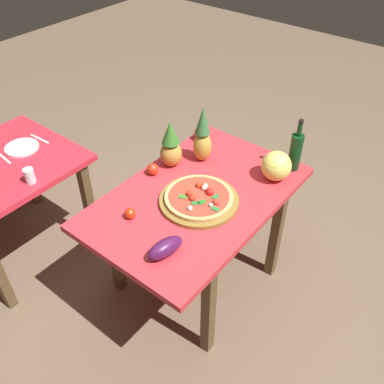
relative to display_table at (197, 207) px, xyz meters
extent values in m
plane|color=brown|center=(0.00, 0.00, -0.66)|extent=(10.00, 10.00, 0.00)
cube|color=brown|center=(-0.37, -0.37, -0.30)|extent=(0.06, 0.06, 0.71)
cube|color=brown|center=(0.37, -0.37, -0.30)|extent=(0.06, 0.06, 0.71)
cube|color=brown|center=(-0.37, 0.37, -0.30)|extent=(0.06, 0.06, 0.71)
cube|color=brown|center=(0.37, 0.37, -0.30)|extent=(0.06, 0.06, 0.71)
cube|color=red|center=(0.00, 0.00, 0.07)|extent=(1.31, 0.83, 0.04)
cube|color=brown|center=(-0.19, 0.81, -0.30)|extent=(0.06, 0.06, 0.71)
cube|color=brown|center=(-0.19, 1.54, -0.30)|extent=(0.06, 0.06, 0.71)
cube|color=olive|center=(-0.24, 1.79, -0.46)|extent=(0.04, 0.04, 0.41)
cylinder|color=olive|center=(-0.05, -0.05, 0.10)|extent=(0.45, 0.45, 0.02)
cylinder|color=tan|center=(-0.05, -0.05, 0.13)|extent=(0.39, 0.39, 0.02)
cylinder|color=#C63E2B|center=(-0.05, -0.05, 0.14)|extent=(0.34, 0.34, 0.00)
sphere|color=red|center=(-0.10, -0.04, 0.15)|extent=(0.04, 0.04, 0.04)
sphere|color=red|center=(-0.08, -0.01, 0.15)|extent=(0.04, 0.04, 0.04)
sphere|color=red|center=(0.01, -0.08, 0.15)|extent=(0.04, 0.04, 0.04)
sphere|color=red|center=(-0.04, -0.16, 0.15)|extent=(0.04, 0.04, 0.04)
sphere|color=red|center=(0.02, -0.03, 0.15)|extent=(0.03, 0.03, 0.03)
sphere|color=red|center=(0.01, -0.09, 0.15)|extent=(0.04, 0.04, 0.04)
sphere|color=red|center=(0.02, 0.00, 0.15)|extent=(0.04, 0.04, 0.04)
cube|color=#2B6F30|center=(-0.11, -0.07, 0.15)|extent=(0.05, 0.05, 0.00)
cube|color=#237037|center=(0.00, -0.13, 0.15)|extent=(0.05, 0.03, 0.00)
cube|color=#297635|center=(-0.08, -0.19, 0.15)|extent=(0.03, 0.05, 0.00)
cube|color=#227B24|center=(-0.08, -0.10, 0.15)|extent=(0.05, 0.04, 0.00)
cube|color=#358327|center=(-0.11, 0.01, 0.15)|extent=(0.04, 0.05, 0.00)
sphere|color=white|center=(0.02, -0.04, 0.15)|extent=(0.03, 0.03, 0.03)
sphere|color=white|center=(-0.07, -0.15, 0.15)|extent=(0.02, 0.02, 0.02)
sphere|color=white|center=(0.03, -0.03, 0.15)|extent=(0.03, 0.03, 0.03)
sphere|color=white|center=(-0.17, -0.08, 0.15)|extent=(0.03, 0.03, 0.03)
cylinder|color=#0E3616|center=(0.57, -0.31, 0.21)|extent=(0.08, 0.08, 0.24)
cylinder|color=#0E3616|center=(0.57, -0.31, 0.37)|extent=(0.03, 0.03, 0.09)
cylinder|color=black|center=(0.57, -0.31, 0.43)|extent=(0.03, 0.03, 0.02)
ellipsoid|color=#BB8539|center=(0.13, 0.31, 0.17)|extent=(0.14, 0.14, 0.16)
cone|color=#337628|center=(0.13, 0.31, 0.33)|extent=(0.11, 0.11, 0.15)
ellipsoid|color=gold|center=(0.30, 0.19, 0.19)|extent=(0.11, 0.11, 0.20)
cone|color=#336D39|center=(0.30, 0.19, 0.38)|extent=(0.09, 0.09, 0.18)
sphere|color=#E3E264|center=(0.42, -0.27, 0.18)|extent=(0.18, 0.18, 0.18)
ellipsoid|color=red|center=(0.48, 0.33, 0.14)|extent=(0.10, 0.10, 0.11)
ellipsoid|color=#451443|center=(-0.46, -0.16, 0.14)|extent=(0.21, 0.13, 0.09)
sphere|color=red|center=(-0.38, 0.17, 0.12)|extent=(0.06, 0.06, 0.06)
sphere|color=red|center=(-0.01, 0.33, 0.13)|extent=(0.07, 0.07, 0.07)
cylinder|color=silver|center=(-0.52, 0.85, 0.14)|extent=(0.06, 0.06, 0.09)
cylinder|color=white|center=(-0.35, 1.20, 0.10)|extent=(0.22, 0.22, 0.02)
cube|color=silver|center=(-0.49, 1.20, 0.10)|extent=(0.03, 0.18, 0.01)
cube|color=silver|center=(-0.21, 1.20, 0.10)|extent=(0.03, 0.18, 0.01)
camera|label=1|loc=(-1.48, -1.14, 1.68)|focal=39.74mm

